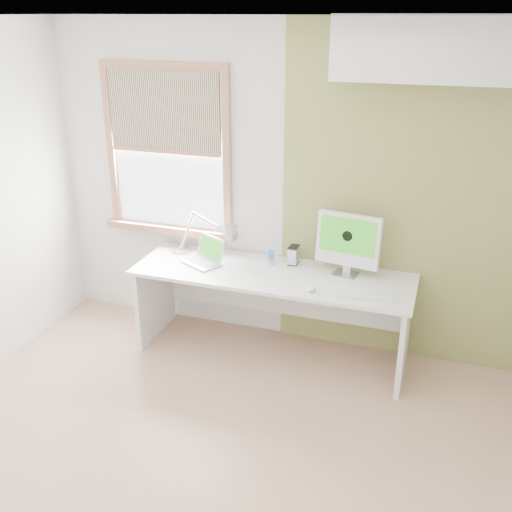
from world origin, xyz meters
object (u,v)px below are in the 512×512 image
at_px(external_drive, 294,255).
at_px(laptop, 206,257).
at_px(imac, 348,241).
at_px(desk, 274,292).
at_px(desk_lamp, 219,236).

bearing_deg(external_drive, laptop, -163.29).
bearing_deg(imac, desk, -169.56).
bearing_deg(laptop, desk_lamp, 62.56).
height_order(laptop, external_drive, laptop).
bearing_deg(desk_lamp, imac, 0.40).
bearing_deg(desk, desk_lamp, 169.39).
xyz_separation_m(desk, external_drive, (0.11, 0.17, 0.27)).
relative_size(desk, external_drive, 14.58).
height_order(desk_lamp, laptop, desk_lamp).
bearing_deg(imac, laptop, -172.87).
height_order(desk, imac, imac).
relative_size(laptop, external_drive, 2.45).
bearing_deg(desk, external_drive, 56.72).
relative_size(desk, desk_lamp, 3.38).
distance_m(desk_lamp, external_drive, 0.63).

